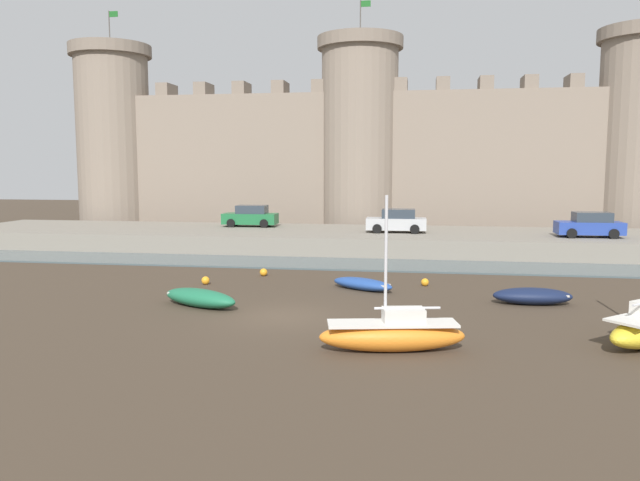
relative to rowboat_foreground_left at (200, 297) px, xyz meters
name	(u,v)px	position (x,y,z in m)	size (l,w,h in m)	color
ground_plane	(283,317)	(3.81, -1.18, -0.39)	(160.00, 160.00, 0.00)	#423528
water_channel	(331,264)	(3.81, 12.16, -0.34)	(80.00, 4.50, 0.10)	#47565B
quay_road	(345,240)	(3.81, 19.41, 0.27)	(57.17, 10.00, 1.32)	gray
castle	(359,148)	(3.81, 29.49, 7.11)	(52.41, 7.24, 19.72)	gray
rowboat_foreground_left	(200,297)	(0.00, 0.00, 0.00)	(3.92, 2.62, 0.75)	#1E6B47
sailboat_foreground_right	(393,334)	(8.26, -5.10, 0.17)	(4.80, 2.11, 4.95)	orange
rowboat_near_channel_right	(362,284)	(6.40, 4.66, -0.09)	(3.35, 2.45, 0.57)	#234793
rowboat_foreground_centre	(533,296)	(13.84, 2.67, -0.02)	(3.36, 1.40, 0.71)	#141E3D
mooring_buoy_mid_mud	(425,282)	(9.34, 6.13, -0.20)	(0.38, 0.38, 0.38)	orange
mooring_buoy_near_shore	(264,272)	(0.80, 7.65, -0.19)	(0.40, 0.40, 0.40)	orange
mooring_buoy_near_channel	(206,280)	(-1.45, 4.81, -0.19)	(0.41, 0.41, 0.41)	orange
car_quay_east	(590,225)	(19.89, 17.78, 1.71)	(4.13, 1.94, 1.62)	#263F99
car_quay_centre_west	(251,216)	(-3.69, 21.42, 1.71)	(4.13, 1.94, 1.62)	#1E6638
car_quay_centre_east	(397,221)	(7.47, 18.80, 1.71)	(4.13, 1.94, 1.62)	#B2B5B7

